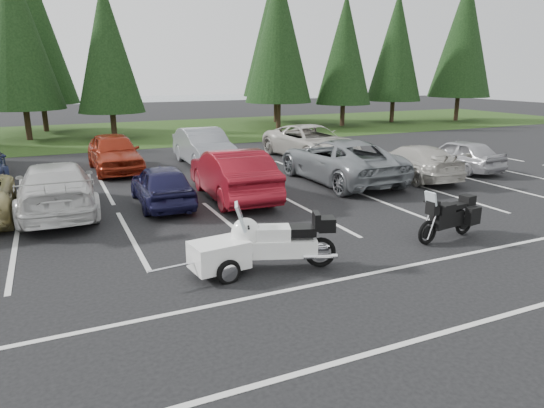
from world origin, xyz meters
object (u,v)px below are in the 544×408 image
Objects in this scene: car_far_2 at (114,152)px; car_far_4 at (311,142)px; touring_motorcycle at (280,236)px; adventure_motorcycle at (447,214)px; car_near_4 at (162,185)px; car_near_6 at (340,160)px; car_far_3 at (204,147)px; car_near_5 at (232,174)px; car_near_8 at (459,155)px; cargo_trailer at (219,258)px; car_near_7 at (413,162)px; car_near_3 at (56,188)px.

car_far_4 is (9.23, -0.71, -0.00)m from car_far_2.
touring_motorcycle is 4.67m from adventure_motorcycle.
car_far_4 reaches higher than car_near_4.
car_near_6 reaches higher than car_far_4.
car_far_4 is at bearing -145.09° from car_near_4.
car_far_4 is 2.60× the size of adventure_motorcycle.
car_far_2 reaches higher than adventure_motorcycle.
car_far_2 is 3.91m from car_far_3.
car_near_4 is at bearing -151.10° from car_far_4.
car_near_5 is 8.50m from car_far_4.
car_near_8 is 14.57m from cargo_trailer.
car_far_2 reaches higher than touring_motorcycle.
car_far_2 is 0.82× the size of car_far_4.
car_near_6 is 1.19× the size of car_far_3.
car_far_3 is (-6.80, 6.23, 0.16)m from car_near_7.
car_near_6 is 9.06m from touring_motorcycle.
car_near_4 is at bearing 3.13° from car_near_7.
car_near_8 is 1.48× the size of touring_motorcycle.
car_far_2 is (-7.67, 5.79, -0.02)m from car_near_6.
car_near_6 is at bearing 69.53° from touring_motorcycle.
car_near_8 is 0.80× the size of car_far_3.
car_far_2 is (-0.63, 6.42, 0.14)m from car_near_4.
car_near_5 is 1.01× the size of car_far_3.
car_near_7 is 7.52m from adventure_motorcycle.
car_near_4 is 0.83× the size of car_far_2.
car_near_6 reaches higher than touring_motorcycle.
car_far_3 is (3.90, -0.27, 0.02)m from car_far_2.
car_far_2 is at bearing 117.95° from touring_motorcycle.
car_far_3 is 12.72m from cargo_trailer.
car_near_5 reaches higher than touring_motorcycle.
car_near_7 is 2.89m from car_near_8.
car_near_7 is 12.52m from car_far_2.
car_near_3 is 1.05× the size of car_near_5.
car_near_3 is 10.10m from car_near_6.
touring_motorcycle is at bearing 38.45° from car_near_7.
car_near_8 is (12.92, 0.37, 0.01)m from car_near_4.
car_near_3 reaches higher than car_near_7.
car_far_3 is (-3.77, 5.51, -0.00)m from car_near_6.
car_near_8 is (2.85, 0.45, 0.01)m from car_near_7.
car_far_3 reaches higher than cargo_trailer.
car_far_4 is at bearing -5.77° from car_far_2.
car_far_3 is (0.90, 6.22, -0.01)m from car_near_5.
car_near_3 is 3.23× the size of cargo_trailer.
car_near_6 is at bearing -38.40° from car_far_2.
touring_motorcycle is at bearing -83.26° from car_far_2.
car_near_4 is at bearing -85.75° from car_far_2.
car_near_4 is at bearing 124.63° from adventure_motorcycle.
car_near_8 is 2.41× the size of cargo_trailer.
car_far_4 is at bearing 46.49° from cargo_trailer.
car_near_3 reaches higher than car_near_4.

